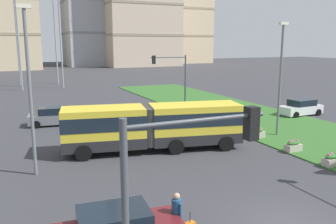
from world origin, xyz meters
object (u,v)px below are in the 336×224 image
at_px(flower_planter_2, 293,146).
at_px(flower_planter_3, 257,133).
at_px(flower_planter_1, 332,160).
at_px(car_white_van, 301,108).
at_px(streetlight_left, 29,85).
at_px(articulated_bus, 154,126).
at_px(traffic_light_near_left, 176,190).
at_px(streetlight_median, 280,75).
at_px(car_grey_wagon, 55,116).
at_px(pedestrian_crossing, 177,212).
at_px(traffic_light_far_right, 174,74).
at_px(apartment_tower_centre, 99,3).
at_px(flower_planter_4, 253,132).

relative_size(flower_planter_2, flower_planter_3, 1.00).
bearing_deg(flower_planter_1, car_white_van, 51.73).
bearing_deg(flower_planter_3, streetlight_left, -176.47).
height_order(articulated_bus, traffic_light_near_left, traffic_light_near_left).
height_order(streetlight_left, streetlight_median, streetlight_left).
height_order(car_grey_wagon, streetlight_left, streetlight_left).
relative_size(pedestrian_crossing, traffic_light_far_right, 0.30).
distance_m(car_grey_wagon, flower_planter_1, 22.07).
height_order(articulated_bus, traffic_light_far_right, traffic_light_far_right).
xyz_separation_m(pedestrian_crossing, flower_planter_1, (11.49, 3.09, -0.58)).
distance_m(flower_planter_3, streetlight_median, 4.68).
xyz_separation_m(car_white_van, apartment_tower_centre, (2.00, 87.94, 18.41)).
xyz_separation_m(articulated_bus, traffic_light_near_left, (-5.37, -14.49, 2.20)).
xyz_separation_m(flower_planter_4, traffic_light_near_left, (-13.52, -14.41, 3.43)).
height_order(flower_planter_3, traffic_light_far_right, traffic_light_far_right).
bearing_deg(car_grey_wagon, streetlight_left, -101.69).
bearing_deg(flower_planter_3, articulated_bus, 176.23).
bearing_deg(traffic_light_near_left, pedestrian_crossing, 63.73).
xyz_separation_m(flower_planter_1, streetlight_left, (-15.69, 5.78, 4.49)).
relative_size(articulated_bus, traffic_light_near_left, 2.16).
distance_m(car_white_van, streetlight_median, 9.97).
distance_m(flower_planter_1, traffic_light_far_right, 18.23).
relative_size(flower_planter_4, traffic_light_near_left, 0.20).
height_order(traffic_light_near_left, traffic_light_far_right, traffic_light_far_right).
relative_size(flower_planter_1, apartment_tower_centre, 0.03).
relative_size(car_grey_wagon, flower_planter_4, 4.18).
bearing_deg(car_white_van, streetlight_left, -166.16).
height_order(car_grey_wagon, flower_planter_4, car_grey_wagon).
distance_m(traffic_light_far_right, streetlight_median, 11.60).
bearing_deg(car_grey_wagon, flower_planter_3, -39.54).
bearing_deg(flower_planter_4, traffic_light_near_left, -133.17).
xyz_separation_m(car_grey_wagon, streetlight_left, (-2.46, -11.89, 4.16)).
relative_size(flower_planter_2, traffic_light_far_right, 0.19).
bearing_deg(flower_planter_2, flower_planter_3, 90.00).
bearing_deg(flower_planter_4, flower_planter_1, -90.00).
bearing_deg(traffic_light_far_right, car_grey_wagon, -179.39).
bearing_deg(streetlight_left, articulated_bus, 11.29).
bearing_deg(flower_planter_3, car_white_van, 28.95).
bearing_deg(flower_planter_3, pedestrian_crossing, -139.43).
bearing_deg(car_grey_wagon, flower_planter_2, -47.83).
bearing_deg(streetlight_left, car_white_van, 13.84).
height_order(car_grey_wagon, flower_planter_3, car_grey_wagon).
height_order(flower_planter_1, flower_planter_4, same).
bearing_deg(flower_planter_1, pedestrian_crossing, -164.94).
bearing_deg(flower_planter_4, car_white_van, 26.77).
xyz_separation_m(car_grey_wagon, flower_planter_1, (13.23, -17.67, -0.33)).
height_order(flower_planter_2, flower_planter_4, same).
distance_m(pedestrian_crossing, flower_planter_3, 15.13).
relative_size(car_white_van, streetlight_left, 0.50).
bearing_deg(pedestrian_crossing, apartment_tower_centre, 77.45).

